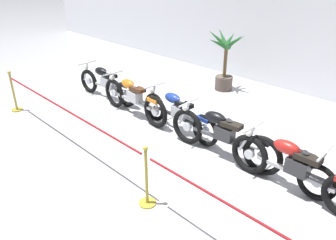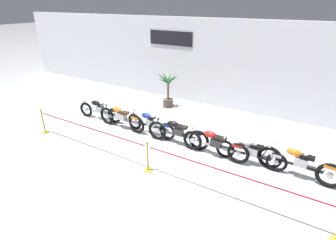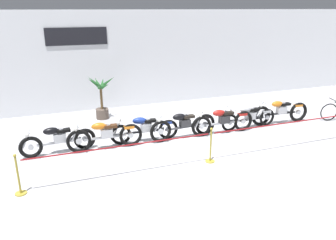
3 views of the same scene
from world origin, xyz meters
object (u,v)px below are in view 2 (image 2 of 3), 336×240
(stanchion_far_left, at_px, (113,139))
(motorcycle_silver_5, at_px, (250,152))
(motorcycle_orange_1, at_px, (121,117))
(motorcycle_orange_6, at_px, (298,163))
(stanchion_mid_left, at_px, (148,161))
(potted_palm_left_of_row, at_px, (168,91))
(motorcycle_black_3, at_px, (177,133))
(motorcycle_black_0, at_px, (100,110))
(motorcycle_red_4, at_px, (214,144))
(motorcycle_blue_2, at_px, (150,123))

(stanchion_far_left, bearing_deg, motorcycle_silver_5, 26.88)
(motorcycle_orange_1, bearing_deg, motorcycle_orange_6, 1.09)
(stanchion_far_left, relative_size, stanchion_mid_left, 9.76)
(potted_palm_left_of_row, relative_size, stanchion_far_left, 0.17)
(motorcycle_black_3, xyz_separation_m, potted_palm_left_of_row, (-2.27, 3.11, 0.36))
(motorcycle_orange_1, xyz_separation_m, motorcycle_black_3, (2.67, 0.01, -0.00))
(motorcycle_orange_1, height_order, stanchion_mid_left, stanchion_mid_left)
(motorcycle_black_3, bearing_deg, potted_palm_left_of_row, 126.11)
(motorcycle_black_0, xyz_separation_m, motorcycle_orange_6, (8.16, -0.05, 0.03))
(motorcycle_black_0, distance_m, motorcycle_silver_5, 6.73)
(motorcycle_orange_1, distance_m, motorcycle_orange_6, 6.76)
(motorcycle_orange_1, xyz_separation_m, motorcycle_red_4, (4.15, -0.06, -0.01))
(motorcycle_orange_6, height_order, stanchion_far_left, stanchion_far_left)
(motorcycle_black_0, bearing_deg, potted_palm_left_of_row, 58.30)
(motorcycle_black_0, xyz_separation_m, potted_palm_left_of_row, (1.81, 2.93, 0.39))
(motorcycle_black_3, relative_size, motorcycle_red_4, 1.02)
(motorcycle_black_3, distance_m, motorcycle_silver_5, 2.65)
(stanchion_far_left, xyz_separation_m, stanchion_mid_left, (1.39, -0.00, -0.38))
(motorcycle_blue_2, xyz_separation_m, motorcycle_orange_6, (5.41, -0.05, 0.02))
(stanchion_far_left, bearing_deg, motorcycle_orange_6, 20.87)
(motorcycle_red_4, bearing_deg, motorcycle_orange_1, 179.24)
(motorcycle_blue_2, relative_size, potted_palm_left_of_row, 1.30)
(motorcycle_orange_6, height_order, potted_palm_left_of_row, potted_palm_left_of_row)
(motorcycle_red_4, bearing_deg, stanchion_mid_left, -127.36)
(motorcycle_red_4, xyz_separation_m, potted_palm_left_of_row, (-3.75, 3.17, 0.37))
(motorcycle_red_4, relative_size, motorcycle_silver_5, 1.04)
(motorcycle_blue_2, relative_size, stanchion_mid_left, 2.20)
(motorcycle_silver_5, bearing_deg, stanchion_far_left, -153.12)
(motorcycle_black_3, relative_size, motorcycle_silver_5, 1.07)
(motorcycle_black_3, xyz_separation_m, stanchion_far_left, (-1.35, -1.95, 0.25))
(motorcycle_black_3, bearing_deg, motorcycle_orange_1, -179.88)
(motorcycle_orange_6, distance_m, potted_palm_left_of_row, 7.02)
(motorcycle_red_4, distance_m, motorcycle_silver_5, 1.18)
(motorcycle_blue_2, height_order, motorcycle_black_3, motorcycle_black_3)
(motorcycle_silver_5, bearing_deg, potted_palm_left_of_row, 148.38)
(motorcycle_red_4, bearing_deg, stanchion_far_left, -146.31)
(motorcycle_black_0, distance_m, motorcycle_orange_6, 8.16)
(motorcycle_black_0, height_order, motorcycle_silver_5, motorcycle_black_0)
(motorcycle_black_3, height_order, potted_palm_left_of_row, potted_palm_left_of_row)
(motorcycle_black_3, bearing_deg, stanchion_far_left, -124.69)
(motorcycle_red_4, bearing_deg, motorcycle_blue_2, 175.33)
(motorcycle_orange_6, bearing_deg, stanchion_mid_left, -152.87)
(motorcycle_blue_2, relative_size, motorcycle_black_3, 0.94)
(motorcycle_black_3, bearing_deg, motorcycle_blue_2, 172.78)
(motorcycle_blue_2, distance_m, motorcycle_red_4, 2.82)
(motorcycle_black_3, distance_m, potted_palm_left_of_row, 3.86)
(motorcycle_black_0, xyz_separation_m, motorcycle_black_3, (4.08, -0.18, 0.03))
(motorcycle_silver_5, bearing_deg, motorcycle_black_3, -178.29)
(potted_palm_left_of_row, bearing_deg, motorcycle_orange_1, -97.42)
(motorcycle_orange_1, distance_m, motorcycle_black_3, 2.67)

